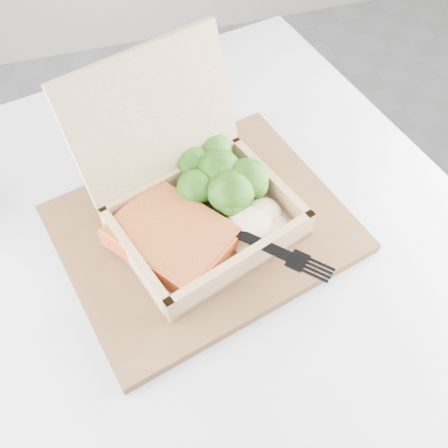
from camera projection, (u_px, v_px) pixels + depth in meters
name	position (u px, v px, depth m)	size (l,w,h in m)	color
cafe_table	(194.00, 306.00, 0.77)	(0.87, 0.87, 0.70)	black
serving_tray	(203.00, 228.00, 0.63)	(0.34, 0.27, 0.01)	brown
takeout_container	(189.00, 190.00, 0.59)	(0.26, 0.27, 0.19)	tan
salmon_fillet	(172.00, 237.00, 0.58)	(0.10, 0.14, 0.03)	orange
broccoli_pile	(219.00, 175.00, 0.63)	(0.13, 0.13, 0.05)	#397E1C
mashed_potatoes	(249.00, 227.00, 0.59)	(0.09, 0.08, 0.03)	beige
plastic_fork	(226.00, 227.00, 0.57)	(0.13, 0.15, 0.02)	black
receipt	(164.00, 126.00, 0.74)	(0.07, 0.13, 0.00)	white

